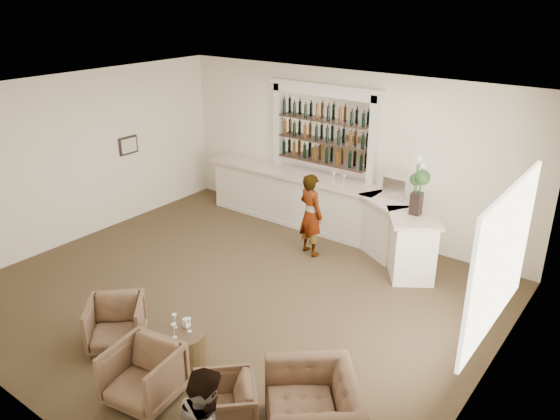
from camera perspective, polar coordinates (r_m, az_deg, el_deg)
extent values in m
plane|color=brown|center=(9.25, -4.88, -8.81)|extent=(8.00, 8.00, 0.00)
cube|color=#F6EACC|center=(11.21, 6.84, 5.98)|extent=(8.00, 0.04, 3.30)
cube|color=#F6EACC|center=(11.47, -20.35, 5.10)|extent=(0.04, 7.00, 3.30)
cube|color=#F6EACC|center=(6.76, 21.13, -6.80)|extent=(0.04, 7.00, 3.30)
cube|color=white|center=(8.07, -5.65, 11.71)|extent=(8.00, 7.00, 0.04)
cube|color=white|center=(7.18, 22.13, -4.76)|extent=(0.05, 2.40, 1.90)
cube|color=black|center=(12.10, -15.57, 6.53)|extent=(0.04, 0.46, 0.38)
cube|color=beige|center=(12.08, -15.49, 6.51)|extent=(0.01, 0.38, 0.30)
cube|color=white|center=(11.80, 1.55, 1.28)|extent=(4.00, 0.70, 1.08)
cube|color=beige|center=(11.59, 1.52, 3.88)|extent=(4.10, 0.82, 0.06)
cube|color=white|center=(10.52, 11.28, -1.86)|extent=(1.12, 1.04, 1.08)
cube|color=beige|center=(10.29, 11.47, 1.00)|extent=(1.27, 1.19, 0.06)
cube|color=white|center=(9.84, 13.58, -3.84)|extent=(1.08, 1.14, 1.08)
cube|color=beige|center=(9.59, 13.83, -0.82)|extent=(1.24, 1.29, 0.06)
cube|color=beige|center=(11.74, 0.59, -1.42)|extent=(4.00, 0.06, 0.10)
cube|color=white|center=(11.37, 4.67, 7.86)|extent=(2.15, 0.02, 1.65)
cube|color=beige|center=(12.08, -0.18, 6.34)|extent=(0.14, 0.16, 2.90)
cube|color=beige|center=(10.91, 9.52, 4.26)|extent=(0.14, 0.16, 2.90)
cube|color=beige|center=(11.13, 4.64, 12.24)|extent=(2.52, 0.16, 0.18)
cube|color=beige|center=(11.11, 4.66, 12.85)|extent=(2.64, 0.20, 0.08)
cube|color=#322319|center=(11.43, 4.28, 4.98)|extent=(2.05, 0.20, 0.03)
cube|color=#322319|center=(11.31, 4.34, 7.11)|extent=(2.05, 0.20, 0.03)
cube|color=#322319|center=(11.20, 4.41, 9.28)|extent=(2.05, 0.20, 0.03)
cylinder|color=#4C3920|center=(7.72, -10.29, -13.93)|extent=(0.71, 0.71, 0.50)
imported|color=gray|center=(10.26, 3.23, -0.49)|extent=(0.67, 0.54, 1.60)
imported|color=brown|center=(8.22, -16.77, -11.27)|extent=(1.08, 1.08, 0.71)
imported|color=brown|center=(7.16, -14.08, -16.37)|extent=(0.92, 0.94, 0.75)
imported|color=brown|center=(6.64, -5.83, -19.73)|extent=(1.01, 1.01, 0.66)
imported|color=brown|center=(6.51, 3.38, -20.11)|extent=(1.52, 1.53, 0.75)
cube|color=silver|center=(10.35, 12.26, 2.41)|extent=(0.47, 0.40, 0.40)
cube|color=black|center=(9.61, 14.03, 0.67)|extent=(0.18, 0.18, 0.39)
cube|color=white|center=(7.63, -9.78, -11.52)|extent=(0.08, 0.08, 0.12)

